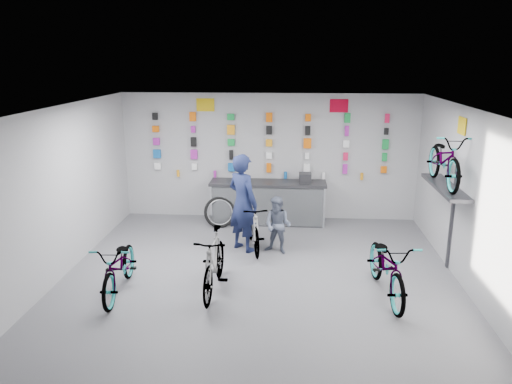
# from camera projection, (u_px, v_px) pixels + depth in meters

# --- Properties ---
(floor) EXTENTS (8.00, 8.00, 0.00)m
(floor) POSITION_uv_depth(u_px,v_px,m) (257.00, 290.00, 8.44)
(floor) COLOR #525257
(floor) RESTS_ON ground
(ceiling) EXTENTS (8.00, 8.00, 0.00)m
(ceiling) POSITION_uv_depth(u_px,v_px,m) (257.00, 111.00, 7.65)
(ceiling) COLOR white
(ceiling) RESTS_ON wall_back
(wall_back) EXTENTS (7.00, 0.00, 7.00)m
(wall_back) POSITION_uv_depth(u_px,v_px,m) (269.00, 157.00, 11.89)
(wall_back) COLOR #ACABAE
(wall_back) RESTS_ON floor
(wall_front) EXTENTS (7.00, 0.00, 7.00)m
(wall_front) POSITION_uv_depth(u_px,v_px,m) (224.00, 341.00, 4.19)
(wall_front) COLOR #ACABAE
(wall_front) RESTS_ON floor
(wall_left) EXTENTS (0.00, 8.00, 8.00)m
(wall_left) POSITION_uv_depth(u_px,v_px,m) (48.00, 200.00, 8.29)
(wall_left) COLOR #ACABAE
(wall_left) RESTS_ON floor
(wall_right) EXTENTS (0.00, 8.00, 8.00)m
(wall_right) POSITION_uv_depth(u_px,v_px,m) (480.00, 210.00, 7.80)
(wall_right) COLOR #ACABAE
(wall_right) RESTS_ON floor
(counter) EXTENTS (2.70, 0.66, 1.00)m
(counter) POSITION_uv_depth(u_px,v_px,m) (268.00, 203.00, 11.72)
(counter) COLOR black
(counter) RESTS_ON floor
(merch_wall) EXTENTS (5.56, 0.08, 1.56)m
(merch_wall) POSITION_uv_depth(u_px,v_px,m) (265.00, 145.00, 11.75)
(merch_wall) COLOR white
(merch_wall) RESTS_ON wall_back
(wall_bracket) EXTENTS (0.39, 1.90, 2.00)m
(wall_bracket) POSITION_uv_depth(u_px,v_px,m) (446.00, 192.00, 8.97)
(wall_bracket) COLOR #333338
(wall_bracket) RESTS_ON wall_right
(sign_left) EXTENTS (0.42, 0.02, 0.30)m
(sign_left) POSITION_uv_depth(u_px,v_px,m) (205.00, 105.00, 11.66)
(sign_left) COLOR gold
(sign_left) RESTS_ON wall_back
(sign_right) EXTENTS (0.42, 0.02, 0.30)m
(sign_right) POSITION_uv_depth(u_px,v_px,m) (339.00, 106.00, 11.44)
(sign_right) COLOR #B50521
(sign_right) RESTS_ON wall_back
(sign_side) EXTENTS (0.02, 0.40, 0.30)m
(sign_side) POSITION_uv_depth(u_px,v_px,m) (462.00, 126.00, 8.65)
(sign_side) COLOR gold
(sign_side) RESTS_ON wall_right
(bike_left) EXTENTS (0.75, 1.83, 0.94)m
(bike_left) POSITION_uv_depth(u_px,v_px,m) (119.00, 267.00, 8.21)
(bike_left) COLOR gray
(bike_left) RESTS_ON floor
(bike_center) EXTENTS (0.55, 1.77, 1.06)m
(bike_center) POSITION_uv_depth(u_px,v_px,m) (214.00, 262.00, 8.24)
(bike_center) COLOR gray
(bike_center) RESTS_ON floor
(bike_right) EXTENTS (0.87, 2.03, 1.04)m
(bike_right) POSITION_uv_depth(u_px,v_px,m) (387.00, 266.00, 8.10)
(bike_right) COLOR gray
(bike_right) RESTS_ON floor
(bike_service) EXTENTS (0.79, 1.71, 0.99)m
(bike_service) POSITION_uv_depth(u_px,v_px,m) (253.00, 226.00, 10.10)
(bike_service) COLOR gray
(bike_service) RESTS_ON floor
(bike_wall) EXTENTS (0.63, 1.80, 0.95)m
(bike_wall) POSITION_uv_depth(u_px,v_px,m) (445.00, 159.00, 8.82)
(bike_wall) COLOR gray
(bike_wall) RESTS_ON wall_bracket
(clerk) EXTENTS (0.86, 0.83, 1.98)m
(clerk) POSITION_uv_depth(u_px,v_px,m) (243.00, 203.00, 9.95)
(clerk) COLOR #171E44
(clerk) RESTS_ON floor
(customer) EXTENTS (0.68, 0.60, 1.16)m
(customer) POSITION_uv_depth(u_px,v_px,m) (278.00, 225.00, 9.89)
(customer) COLOR #50586D
(customer) RESTS_ON floor
(spare_wheel) EXTENTS (0.76, 0.36, 0.72)m
(spare_wheel) POSITION_uv_depth(u_px,v_px,m) (220.00, 212.00, 11.47)
(spare_wheel) COLOR black
(spare_wheel) RESTS_ON floor
(register) EXTENTS (0.28, 0.30, 0.22)m
(register) POSITION_uv_depth(u_px,v_px,m) (305.00, 178.00, 11.50)
(register) COLOR black
(register) RESTS_ON counter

